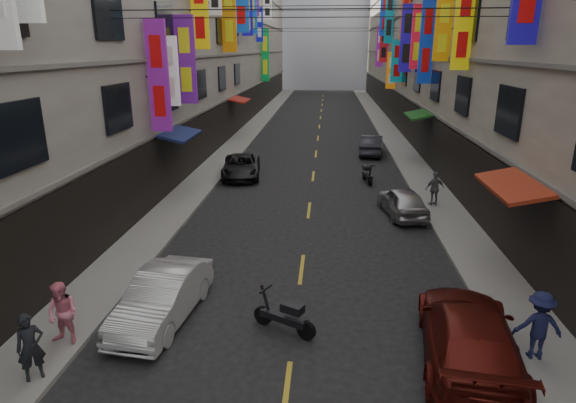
% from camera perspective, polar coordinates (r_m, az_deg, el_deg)
% --- Properties ---
extents(sidewalk_left, '(2.00, 90.00, 0.12)m').
position_cam_1_polar(sidewalk_left, '(39.45, -5.26, 7.69)').
color(sidewalk_left, slate).
rests_on(sidewalk_left, ground).
extents(sidewalk_right, '(2.00, 90.00, 0.12)m').
position_cam_1_polar(sidewalk_right, '(39.24, 12.43, 7.30)').
color(sidewalk_right, slate).
rests_on(sidewalk_right, ground).
extents(building_row_left, '(10.14, 90.00, 19.00)m').
position_cam_1_polar(building_row_left, '(40.41, -14.65, 20.89)').
color(building_row_left, gray).
rests_on(building_row_left, ground).
extents(building_row_right, '(10.14, 90.00, 19.00)m').
position_cam_1_polar(building_row_right, '(39.99, 22.48, 20.21)').
color(building_row_right, '#AFA393').
rests_on(building_row_right, ground).
extents(haze_block, '(18.00, 8.00, 22.00)m').
position_cam_1_polar(haze_block, '(88.37, 4.47, 20.34)').
color(haze_block, silver).
rests_on(haze_block, ground).
extents(shop_signage, '(14.00, 55.00, 12.14)m').
position_cam_1_polar(shop_signage, '(31.63, 3.30, 21.84)').
color(shop_signage, '#0D1F98').
rests_on(shop_signage, ground).
extents(street_awnings, '(13.99, 35.20, 0.41)m').
position_cam_1_polar(street_awnings, '(22.70, -0.40, 7.88)').
color(street_awnings, '#12431E').
rests_on(street_awnings, ground).
extents(overhead_cables, '(14.00, 38.04, 1.24)m').
position_cam_1_polar(overhead_cables, '(26.35, 3.33, 21.87)').
color(overhead_cables, black).
rests_on(overhead_cables, ground).
extents(lane_markings, '(0.12, 80.20, 0.01)m').
position_cam_1_polar(lane_markings, '(35.95, 3.46, 6.66)').
color(lane_markings, gold).
rests_on(lane_markings, ground).
extents(scooter_crossing, '(1.65, 0.96, 1.14)m').
position_cam_1_polar(scooter_crossing, '(12.44, -0.35, -13.46)').
color(scooter_crossing, black).
rests_on(scooter_crossing, ground).
extents(scooter_far_right, '(0.60, 1.80, 1.14)m').
position_cam_1_polar(scooter_far_right, '(26.09, 9.37, 3.20)').
color(scooter_far_right, black).
rests_on(scooter_far_right, ground).
extents(car_left_mid, '(1.84, 4.13, 1.32)m').
position_cam_1_polar(car_left_mid, '(13.27, -14.65, -10.88)').
color(car_left_mid, silver).
rests_on(car_left_mid, ground).
extents(car_left_far, '(2.53, 4.57, 1.21)m').
position_cam_1_polar(car_left_far, '(26.95, -5.56, 4.17)').
color(car_left_far, black).
rests_on(car_left_far, ground).
extents(car_right_near, '(2.70, 5.23, 1.45)m').
position_cam_1_polar(car_right_near, '(11.91, 20.63, -14.68)').
color(car_right_near, '#59140F').
rests_on(car_right_near, ground).
extents(car_right_mid, '(2.02, 3.83, 1.24)m').
position_cam_1_polar(car_right_mid, '(21.13, 13.39, -0.00)').
color(car_right_mid, '#AAAAAF').
rests_on(car_right_mid, ground).
extents(car_right_far, '(1.88, 4.17, 1.33)m').
position_cam_1_polar(car_right_far, '(33.08, 9.86, 6.63)').
color(car_right_far, '#2A2931').
rests_on(car_right_far, ground).
extents(pedestrian_lnear, '(0.75, 0.74, 1.52)m').
position_cam_1_polar(pedestrian_lnear, '(11.88, -28.21, -14.97)').
color(pedestrian_lnear, black).
rests_on(pedestrian_lnear, sidewalk_left).
extents(pedestrian_lfar, '(0.84, 0.64, 1.57)m').
position_cam_1_polar(pedestrian_lfar, '(12.80, -25.14, -11.95)').
color(pedestrian_lfar, pink).
rests_on(pedestrian_lfar, sidewalk_left).
extents(pedestrian_rnear, '(1.08, 0.59, 1.63)m').
position_cam_1_polar(pedestrian_rnear, '(12.51, 27.58, -12.87)').
color(pedestrian_rnear, '#16193C').
rests_on(pedestrian_rnear, sidewalk_right).
extents(pedestrian_rfar, '(1.02, 0.76, 1.54)m').
position_cam_1_polar(pedestrian_rfar, '(22.49, 17.01, 1.48)').
color(pedestrian_rfar, slate).
rests_on(pedestrian_rfar, sidewalk_right).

